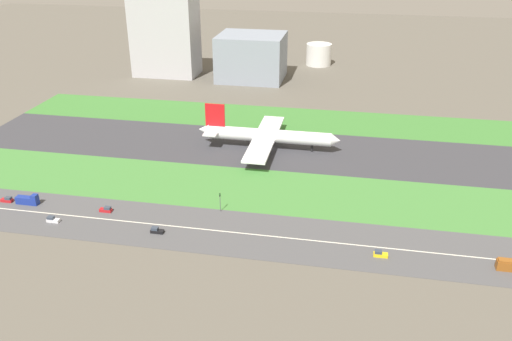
{
  "coord_description": "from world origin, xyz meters",
  "views": [
    {
      "loc": [
        34.07,
        -218.58,
        94.34
      ],
      "look_at": [
        -0.6,
        -36.5,
        6.0
      ],
      "focal_mm": 36.89,
      "sensor_mm": 36.0,
      "label": 1
    }
  ],
  "objects": [
    {
      "name": "highway_centerline",
      "position": [
        0.0,
        -73.0,
        0.11
      ],
      "size": [
        266.0,
        0.5,
        0.01
      ],
      "primitive_type": "cube",
      "color": "silver",
      "rests_on": "highway"
    },
    {
      "name": "airliner",
      "position": [
        -3.18,
        0.0,
        6.23
      ],
      "size": [
        65.0,
        56.0,
        19.7
      ],
      "color": "white",
      "rests_on": "runway"
    },
    {
      "name": "highway",
      "position": [
        0.0,
        -73.0,
        0.05
      ],
      "size": [
        280.0,
        28.0,
        0.1
      ],
      "primitive_type": "cube",
      "color": "#4C4C4F",
      "rests_on": "ground_plane"
    },
    {
      "name": "traffic_light",
      "position": [
        -9.13,
        -60.01,
        4.29
      ],
      "size": [
        0.36,
        0.5,
        7.2
      ],
      "color": "#4C4C51",
      "rests_on": "highway"
    },
    {
      "name": "car_1",
      "position": [
        -88.46,
        -68.0,
        0.92
      ],
      "size": [
        4.4,
        1.8,
        2.0
      ],
      "color": "#B2191E",
      "rests_on": "highway"
    },
    {
      "name": "ground_plane",
      "position": [
        0.0,
        0.0,
        0.0
      ],
      "size": [
        800.0,
        800.0,
        0.0
      ],
      "primitive_type": "plane",
      "color": "#5B564C"
    },
    {
      "name": "hangar_building",
      "position": [
        -32.22,
        114.0,
        14.39
      ],
      "size": [
        42.02,
        36.43,
        28.78
      ],
      "primitive_type": "cube",
      "color": "gray",
      "rests_on": "ground_plane"
    },
    {
      "name": "truck_0",
      "position": [
        -79.84,
        -68.0,
        1.67
      ],
      "size": [
        8.4,
        2.5,
        4.0
      ],
      "color": "navy",
      "rests_on": "highway"
    },
    {
      "name": "terminal_building",
      "position": [
        -90.0,
        114.0,
        26.91
      ],
      "size": [
        41.46,
        24.73,
        53.82
      ],
      "primitive_type": "cube",
      "color": "#B2B2B7",
      "rests_on": "ground_plane"
    },
    {
      "name": "fuel_tank_west",
      "position": [
        8.03,
        159.0,
        7.55
      ],
      "size": [
        17.92,
        17.92,
        15.1
      ],
      "primitive_type": "cylinder",
      "color": "silver",
      "rests_on": "ground_plane"
    },
    {
      "name": "car_3",
      "position": [
        -26.48,
        -78.0,
        0.92
      ],
      "size": [
        4.4,
        1.8,
        2.0
      ],
      "rotation": [
        0.0,
        0.0,
        3.14
      ],
      "color": "black",
      "rests_on": "highway"
    },
    {
      "name": "grass_median_north",
      "position": [
        0.0,
        41.0,
        0.05
      ],
      "size": [
        280.0,
        36.0,
        0.1
      ],
      "primitive_type": "cube",
      "color": "#3D7A33",
      "rests_on": "ground_plane"
    },
    {
      "name": "car_2",
      "position": [
        -49.17,
        -68.0,
        0.92
      ],
      "size": [
        4.4,
        1.8,
        2.0
      ],
      "color": "#B2191E",
      "rests_on": "highway"
    },
    {
      "name": "car_5",
      "position": [
        46.45,
        -78.0,
        0.92
      ],
      "size": [
        4.4,
        1.8,
        2.0
      ],
      "rotation": [
        0.0,
        0.0,
        3.14
      ],
      "color": "yellow",
      "rests_on": "highway"
    },
    {
      "name": "car_0",
      "position": [
        -64.32,
        -78.0,
        0.92
      ],
      "size": [
        4.4,
        1.8,
        2.0
      ],
      "rotation": [
        0.0,
        0.0,
        3.14
      ],
      "color": "silver",
      "rests_on": "highway"
    },
    {
      "name": "runway",
      "position": [
        0.0,
        0.0,
        0.05
      ],
      "size": [
        280.0,
        46.0,
        0.1
      ],
      "primitive_type": "cube",
      "color": "#38383D",
      "rests_on": "ground_plane"
    },
    {
      "name": "grass_median_south",
      "position": [
        0.0,
        -41.0,
        0.05
      ],
      "size": [
        280.0,
        36.0,
        0.1
      ],
      "primitive_type": "cube",
      "color": "#427F38",
      "rests_on": "ground_plane"
    }
  ]
}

